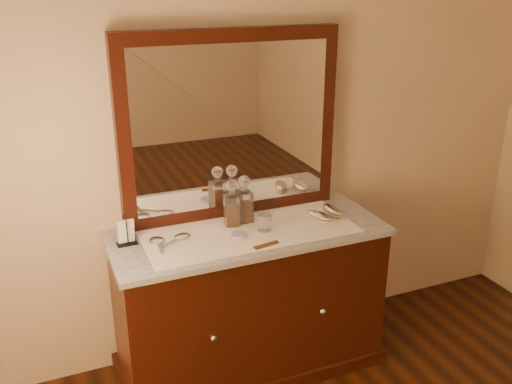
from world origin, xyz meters
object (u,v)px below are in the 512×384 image
pin_dish (239,235)px  hand_mirror_inner (180,238)px  mirror_frame (231,126)px  brush_near (320,217)px  hand_mirror_outer (157,242)px  dresser_cabinet (249,303)px  decanter_right (244,204)px  napkin_rack (126,233)px  decanter_left (232,208)px  brush_far (333,211)px  comb (266,245)px

pin_dish → hand_mirror_inner: bearing=163.9°
mirror_frame → hand_mirror_inner: size_ratio=6.65×
brush_near → hand_mirror_outer: size_ratio=0.95×
dresser_cabinet → hand_mirror_inner: 0.58m
hand_mirror_outer → decanter_right: bearing=10.0°
brush_near → napkin_rack: bearing=172.9°
decanter_left → decanter_right: 0.08m
mirror_frame → napkin_rack: 0.77m
mirror_frame → brush_far: (0.50, -0.24, -0.47)m
pin_dish → decanter_left: (0.02, 0.15, 0.09)m
dresser_cabinet → brush_near: brush_near is taller
comb → hand_mirror_outer: (-0.49, 0.23, 0.00)m
decanter_left → dresser_cabinet: bearing=-57.8°
mirror_frame → napkin_rack: size_ratio=8.01×
decanter_left → hand_mirror_outer: size_ratio=1.31×
brush_far → decanter_right: bearing=167.3°
hand_mirror_outer → napkin_rack: bearing=156.9°
pin_dish → napkin_rack: 0.56m
decanter_right → comb: bearing=-91.6°
decanter_right → brush_far: 0.50m
decanter_left → brush_near: bearing=-16.6°
decanter_left → hand_mirror_inner: (-0.30, -0.06, -0.09)m
mirror_frame → pin_dish: 0.58m
brush_near → hand_mirror_outer: bearing=175.6°
dresser_cabinet → napkin_rack: napkin_rack is taller
hand_mirror_inner → comb: bearing=-32.3°
pin_dish → brush_near: 0.47m
brush_near → brush_far: same height
comb → mirror_frame: bearing=81.8°
hand_mirror_outer → hand_mirror_inner: bearing=2.0°
decanter_right → brush_near: decanter_right is taller
pin_dish → decanter_left: decanter_left is taller
pin_dish → hand_mirror_inner: (-0.29, 0.08, 0.00)m
comb → brush_near: brush_near is taller
comb → hand_mirror_outer: bearing=145.0°
hand_mirror_outer → dresser_cabinet: bearing=-2.9°
comb → brush_near: size_ratio=0.73×
hand_mirror_outer → mirror_frame: bearing=24.9°
hand_mirror_outer → decanter_left: bearing=9.2°
dresser_cabinet → mirror_frame: 0.97m
dresser_cabinet → hand_mirror_inner: bearing=175.6°
comb → napkin_rack: (-0.63, 0.29, 0.05)m
comb → hand_mirror_inner: bearing=138.1°
napkin_rack → hand_mirror_outer: size_ratio=0.77×
pin_dish → decanter_right: 0.21m
napkin_rack → brush_far: napkin_rack is taller
brush_near → decanter_left: bearing=163.4°
mirror_frame → hand_mirror_inner: bearing=-148.9°
dresser_cabinet → hand_mirror_outer: size_ratio=7.18×
napkin_rack → brush_far: (1.12, -0.08, -0.03)m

